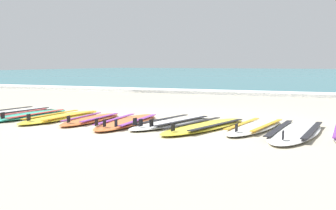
{
  "coord_description": "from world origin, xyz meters",
  "views": [
    {
      "loc": [
        3.15,
        -7.15,
        1.01
      ],
      "look_at": [
        -0.31,
        0.46,
        0.25
      ],
      "focal_mm": 49.76,
      "sensor_mm": 36.0,
      "label": 1
    }
  ],
  "objects_px": {
    "surfboard_4": "(127,122)",
    "surfboard_7": "(255,127)",
    "surfboard_1": "(28,115)",
    "surfboard_3": "(91,119)",
    "surfboard_0": "(8,113)",
    "surfboard_5": "(172,122)",
    "surfboard_8": "(296,131)",
    "surfboard_2": "(61,117)",
    "surfboard_6": "(205,126)"
  },
  "relations": [
    {
      "from": "surfboard_4",
      "to": "surfboard_7",
      "type": "bearing_deg",
      "value": 7.62
    },
    {
      "from": "surfboard_1",
      "to": "surfboard_3",
      "type": "distance_m",
      "value": 1.42
    },
    {
      "from": "surfboard_0",
      "to": "surfboard_7",
      "type": "xyz_separation_m",
      "value": [
        4.86,
        0.06,
        0.0
      ]
    },
    {
      "from": "surfboard_5",
      "to": "surfboard_8",
      "type": "bearing_deg",
      "value": -5.36
    },
    {
      "from": "surfboard_5",
      "to": "surfboard_7",
      "type": "height_order",
      "value": "same"
    },
    {
      "from": "surfboard_4",
      "to": "surfboard_8",
      "type": "height_order",
      "value": "same"
    },
    {
      "from": "surfboard_1",
      "to": "surfboard_4",
      "type": "bearing_deg",
      "value": -1.77
    },
    {
      "from": "surfboard_8",
      "to": "surfboard_0",
      "type": "bearing_deg",
      "value": 178.16
    },
    {
      "from": "surfboard_1",
      "to": "surfboard_7",
      "type": "bearing_deg",
      "value": 2.86
    },
    {
      "from": "surfboard_0",
      "to": "surfboard_2",
      "type": "height_order",
      "value": "same"
    },
    {
      "from": "surfboard_4",
      "to": "surfboard_5",
      "type": "bearing_deg",
      "value": 17.94
    },
    {
      "from": "surfboard_1",
      "to": "surfboard_6",
      "type": "xyz_separation_m",
      "value": [
        3.52,
        -0.04,
        -0.0
      ]
    },
    {
      "from": "surfboard_1",
      "to": "surfboard_2",
      "type": "xyz_separation_m",
      "value": [
        0.74,
        0.03,
        -0.0
      ]
    },
    {
      "from": "surfboard_0",
      "to": "surfboard_8",
      "type": "bearing_deg",
      "value": -1.84
    },
    {
      "from": "surfboard_5",
      "to": "surfboard_7",
      "type": "xyz_separation_m",
      "value": [
        1.36,
        0.05,
        -0.0
      ]
    },
    {
      "from": "surfboard_1",
      "to": "surfboard_8",
      "type": "relative_size",
      "value": 0.9
    },
    {
      "from": "surfboard_4",
      "to": "surfboard_8",
      "type": "xyz_separation_m",
      "value": [
        2.73,
        0.04,
        -0.0
      ]
    },
    {
      "from": "surfboard_4",
      "to": "surfboard_7",
      "type": "xyz_separation_m",
      "value": [
        2.08,
        0.28,
        -0.0
      ]
    },
    {
      "from": "surfboard_0",
      "to": "surfboard_6",
      "type": "distance_m",
      "value": 4.15
    },
    {
      "from": "surfboard_1",
      "to": "surfboard_6",
      "type": "relative_size",
      "value": 0.98
    },
    {
      "from": "surfboard_4",
      "to": "surfboard_3",
      "type": "bearing_deg",
      "value": 176.96
    },
    {
      "from": "surfboard_6",
      "to": "surfboard_8",
      "type": "relative_size",
      "value": 0.93
    },
    {
      "from": "surfboard_3",
      "to": "surfboard_8",
      "type": "height_order",
      "value": "same"
    },
    {
      "from": "surfboard_5",
      "to": "surfboard_8",
      "type": "relative_size",
      "value": 0.89
    },
    {
      "from": "surfboard_4",
      "to": "surfboard_8",
      "type": "distance_m",
      "value": 2.73
    },
    {
      "from": "surfboard_3",
      "to": "surfboard_8",
      "type": "distance_m",
      "value": 3.46
    },
    {
      "from": "surfboard_0",
      "to": "surfboard_6",
      "type": "relative_size",
      "value": 1.08
    },
    {
      "from": "surfboard_5",
      "to": "surfboard_8",
      "type": "distance_m",
      "value": 2.02
    },
    {
      "from": "surfboard_5",
      "to": "surfboard_7",
      "type": "relative_size",
      "value": 1.05
    },
    {
      "from": "surfboard_5",
      "to": "surfboard_6",
      "type": "distance_m",
      "value": 0.68
    },
    {
      "from": "surfboard_3",
      "to": "surfboard_5",
      "type": "bearing_deg",
      "value": 7.55
    },
    {
      "from": "surfboard_3",
      "to": "surfboard_6",
      "type": "bearing_deg",
      "value": -0.26
    },
    {
      "from": "surfboard_3",
      "to": "surfboard_5",
      "type": "relative_size",
      "value": 0.86
    },
    {
      "from": "surfboard_6",
      "to": "surfboard_8",
      "type": "bearing_deg",
      "value": 0.54
    },
    {
      "from": "surfboard_1",
      "to": "surfboard_5",
      "type": "bearing_deg",
      "value": 3.28
    },
    {
      "from": "surfboard_0",
      "to": "surfboard_3",
      "type": "bearing_deg",
      "value": -5.04
    },
    {
      "from": "surfboard_1",
      "to": "surfboard_0",
      "type": "bearing_deg",
      "value": 166.27
    },
    {
      "from": "surfboard_6",
      "to": "surfboard_3",
      "type": "bearing_deg",
      "value": 179.74
    },
    {
      "from": "surfboard_1",
      "to": "surfboard_3",
      "type": "bearing_deg",
      "value": -1.11
    },
    {
      "from": "surfboard_5",
      "to": "surfboard_6",
      "type": "height_order",
      "value": "same"
    },
    {
      "from": "surfboard_0",
      "to": "surfboard_5",
      "type": "bearing_deg",
      "value": 0.19
    },
    {
      "from": "surfboard_2",
      "to": "surfboard_6",
      "type": "relative_size",
      "value": 0.98
    },
    {
      "from": "surfboard_2",
      "to": "surfboard_4",
      "type": "bearing_deg",
      "value": -4.09
    },
    {
      "from": "surfboard_6",
      "to": "surfboard_1",
      "type": "bearing_deg",
      "value": 179.4
    },
    {
      "from": "surfboard_2",
      "to": "surfboard_5",
      "type": "height_order",
      "value": "same"
    },
    {
      "from": "surfboard_0",
      "to": "surfboard_2",
      "type": "xyz_separation_m",
      "value": [
        1.37,
        -0.12,
        0.0
      ]
    },
    {
      "from": "surfboard_6",
      "to": "surfboard_7",
      "type": "distance_m",
      "value": 0.76
    },
    {
      "from": "surfboard_6",
      "to": "surfboard_7",
      "type": "relative_size",
      "value": 1.09
    },
    {
      "from": "surfboard_0",
      "to": "surfboard_8",
      "type": "height_order",
      "value": "same"
    },
    {
      "from": "surfboard_1",
      "to": "surfboard_6",
      "type": "distance_m",
      "value": 3.52
    }
  ]
}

